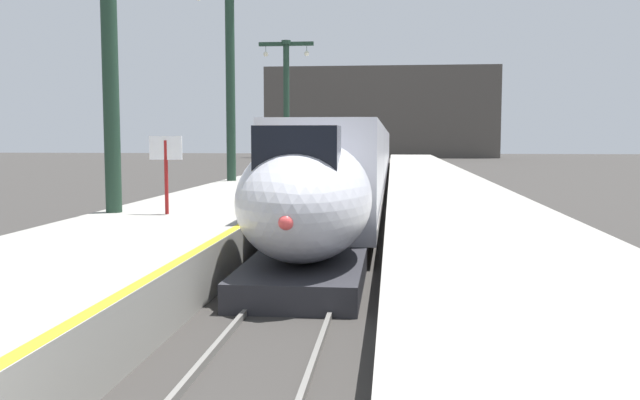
% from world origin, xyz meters
% --- Properties ---
extents(platform_left, '(4.80, 110.00, 1.05)m').
position_xyz_m(platform_left, '(-4.05, 24.75, 0.53)').
color(platform_left, gray).
rests_on(platform_left, ground).
extents(platform_right, '(4.80, 110.00, 1.05)m').
position_xyz_m(platform_right, '(4.05, 24.75, 0.53)').
color(platform_right, gray).
rests_on(platform_right, ground).
extents(platform_left_safety_stripe, '(0.20, 107.80, 0.01)m').
position_xyz_m(platform_left_safety_stripe, '(-1.77, 24.75, 1.05)').
color(platform_left_safety_stripe, yellow).
rests_on(platform_left_safety_stripe, platform_left).
extents(rail_main_left, '(0.08, 110.00, 0.12)m').
position_xyz_m(rail_main_left, '(-0.75, 27.50, 0.06)').
color(rail_main_left, slate).
rests_on(rail_main_left, ground).
extents(rail_main_right, '(0.08, 110.00, 0.12)m').
position_xyz_m(rail_main_right, '(0.75, 27.50, 0.06)').
color(rail_main_right, slate).
rests_on(rail_main_right, ground).
extents(highspeed_train_main, '(2.92, 74.35, 3.60)m').
position_xyz_m(highspeed_train_main, '(0.00, 43.73, 1.98)').
color(highspeed_train_main, silver).
rests_on(highspeed_train_main, ground).
extents(station_column_far, '(4.00, 0.68, 9.67)m').
position_xyz_m(station_column_far, '(-5.90, 28.20, 6.83)').
color(station_column_far, '#1E3828').
rests_on(station_column_far, platform_left).
extents(station_column_distant, '(4.00, 0.68, 9.07)m').
position_xyz_m(station_column_distant, '(-5.90, 45.62, 6.52)').
color(station_column_distant, '#1E3828').
rests_on(station_column_distant, platform_left).
extents(departure_info_board, '(0.90, 0.10, 2.12)m').
position_xyz_m(departure_info_board, '(-4.28, 13.82, 2.56)').
color(departure_info_board, maroon).
rests_on(departure_info_board, platform_left).
extents(terminus_back_wall, '(36.00, 2.00, 14.00)m').
position_xyz_m(terminus_back_wall, '(0.00, 102.00, 7.00)').
color(terminus_back_wall, '#4C4742').
rests_on(terminus_back_wall, ground).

